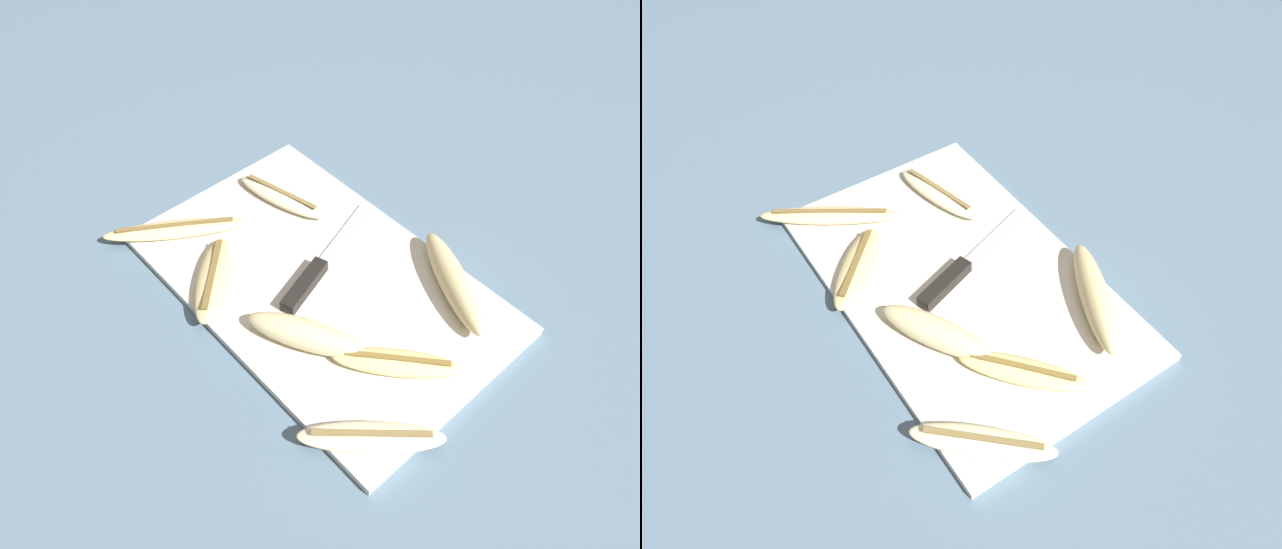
# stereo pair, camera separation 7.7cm
# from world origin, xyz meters

# --- Properties ---
(ground_plane) EXTENTS (4.00, 4.00, 0.00)m
(ground_plane) POSITION_xyz_m (0.00, 0.00, 0.00)
(ground_plane) COLOR slate
(cutting_board) EXTENTS (0.51, 0.32, 0.01)m
(cutting_board) POSITION_xyz_m (0.00, 0.00, 0.01)
(cutting_board) COLOR silver
(cutting_board) RESTS_ON ground_plane
(knife) EXTENTS (0.09, 0.23, 0.02)m
(knife) POSITION_xyz_m (-0.01, -0.00, 0.02)
(knife) COLOR black
(knife) RESTS_ON cutting_board
(banana_golden_short) EXTENTS (0.15, 0.13, 0.02)m
(banana_golden_short) POSITION_xyz_m (0.17, -0.02, 0.02)
(banana_golden_short) COLOR #EDD689
(banana_golden_short) RESTS_ON cutting_board
(banana_spotted_left) EXTENTS (0.14, 0.14, 0.02)m
(banana_spotted_left) POSITION_xyz_m (-0.09, -0.11, 0.02)
(banana_spotted_left) COLOR #DBC684
(banana_spotted_left) RESTS_ON cutting_board
(banana_bright_far) EXTENTS (0.16, 0.07, 0.02)m
(banana_bright_far) POSITION_xyz_m (-0.15, 0.06, 0.02)
(banana_bright_far) COLOR beige
(banana_bright_far) RESTS_ON cutting_board
(banana_soft_right) EXTENTS (0.15, 0.11, 0.03)m
(banana_soft_right) POSITION_xyz_m (0.06, -0.08, 0.03)
(banana_soft_right) COLOR beige
(banana_soft_right) RESTS_ON cutting_board
(banana_mellow_near) EXTENTS (0.18, 0.12, 0.04)m
(banana_mellow_near) POSITION_xyz_m (0.13, 0.12, 0.03)
(banana_mellow_near) COLOR beige
(banana_mellow_near) RESTS_ON cutting_board
(banana_ripe_center) EXTENTS (0.14, 0.19, 0.02)m
(banana_ripe_center) POSITION_xyz_m (-0.20, -0.10, 0.02)
(banana_ripe_center) COLOR beige
(banana_ripe_center) RESTS_ON cutting_board
(banana_pale_long) EXTENTS (0.14, 0.15, 0.02)m
(banana_pale_long) POSITION_xyz_m (0.21, -0.12, 0.02)
(banana_pale_long) COLOR beige
(banana_pale_long) RESTS_ON cutting_board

